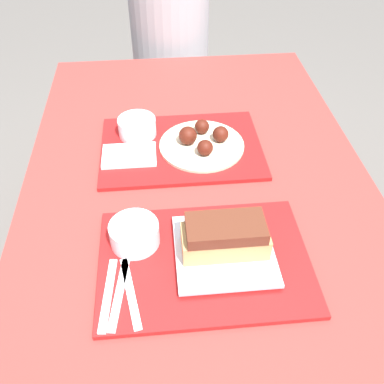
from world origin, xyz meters
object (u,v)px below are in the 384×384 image
Objects in this scene: tray_near at (204,261)px; bowl_coleslaw_far at (137,126)px; tray_far at (181,148)px; brisket_sandwich_plate at (225,242)px; bowl_coleslaw_near at (134,233)px; person_seated_across at (170,27)px; wings_plate_far at (202,141)px.

bowl_coleslaw_far is (-0.14, 0.47, 0.03)m from tray_near.
tray_far is 0.40m from brisket_sandwich_plate.
bowl_coleslaw_near is 0.15× the size of person_seated_across.
tray_far is 4.14× the size of bowl_coleslaw_near.
bowl_coleslaw_near is 0.52× the size of brisket_sandwich_plate.
bowl_coleslaw_near is 1.00× the size of bowl_coleslaw_far.
brisket_sandwich_plate is at bearing -68.24° from bowl_coleslaw_far.
brisket_sandwich_plate is at bearing -15.27° from bowl_coleslaw_near.
person_seated_across reaches higher than bowl_coleslaw_far.
tray_near is at bearing -89.67° from person_seated_across.
tray_near is 0.64× the size of person_seated_across.
tray_far is 2.14× the size of brisket_sandwich_plate.
person_seated_across is at bearing 90.33° from tray_near.
bowl_coleslaw_far is at bearing 150.76° from tray_far.
brisket_sandwich_plate is at bearing -81.00° from tray_far.
tray_far is at bearing -90.86° from person_seated_across.
bowl_coleslaw_far is 0.19m from wings_plate_far.
tray_near is 0.06m from brisket_sandwich_plate.
wings_plate_far reaches higher than bowl_coleslaw_far.
tray_near is 2.14× the size of brisket_sandwich_plate.
tray_near is 4.14× the size of bowl_coleslaw_far.
brisket_sandwich_plate reaches higher than wings_plate_far.
wings_plate_far is 0.34× the size of person_seated_across.
tray_far is 0.64× the size of person_seated_across.
bowl_coleslaw_far is at bearing 111.76° from brisket_sandwich_plate.
person_seated_across reaches higher than tray_far.
bowl_coleslaw_far is 0.74m from person_seated_across.
bowl_coleslaw_near is (-0.15, 0.06, 0.03)m from tray_near.
tray_far is 0.14m from bowl_coleslaw_far.
bowl_coleslaw_far is (0.01, 0.41, 0.00)m from bowl_coleslaw_near.
brisket_sandwich_plate reaches higher than tray_far.
person_seated_across is at bearing 79.61° from bowl_coleslaw_far.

